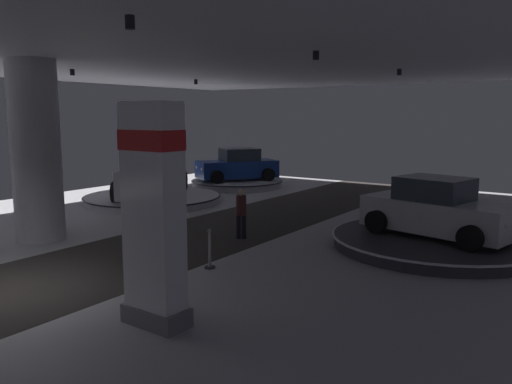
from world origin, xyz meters
The scene contains 11 objects.
ground centered at (0.00, 0.00, -0.02)m, with size 24.00×44.00×0.06m.
column_left centered at (-3.84, 3.43, 2.75)m, with size 1.47×1.47×5.50m.
brand_sign_pylon centered at (3.95, 0.71, 2.11)m, with size 1.28×0.68×4.08m.
display_platform_far_right centered at (6.66, 9.35, 0.19)m, with size 6.07×6.07×0.35m.
display_car_far_right centered at (6.63, 9.36, 1.12)m, with size 4.49×2.94×1.71m.
display_platform_far_left centered at (-5.99, 10.31, 0.17)m, with size 6.04×6.04×0.30m.
pickup_truck_far_left centered at (-6.17, 10.57, 1.24)m, with size 4.81×5.53×2.30m.
display_platform_deep_left centered at (-5.83, 16.39, 0.20)m, with size 4.92×4.92×0.36m.
display_car_deep_left centered at (-5.81, 16.41, 1.13)m, with size 3.83×4.49×1.71m.
visitor_walking_near centered at (1.32, 6.99, 0.91)m, with size 0.32×0.32×1.59m.
stanchion_a centered at (2.50, 4.01, 0.37)m, with size 0.28×0.28×1.01m.
Camera 1 is at (10.62, -5.74, 3.85)m, focal length 36.15 mm.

